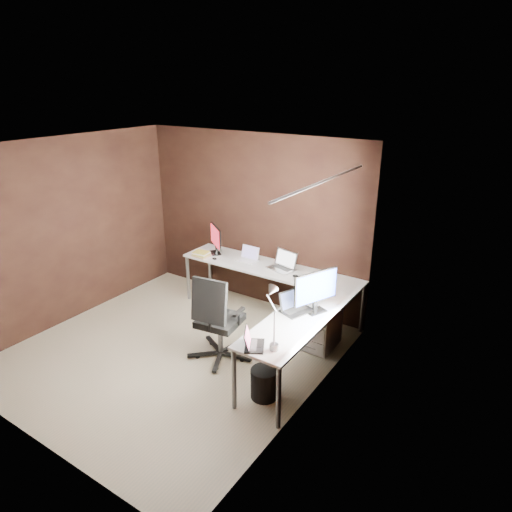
{
  "coord_description": "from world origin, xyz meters",
  "views": [
    {
      "loc": [
        3.52,
        -3.48,
        3.16
      ],
      "look_at": [
        0.61,
        0.95,
        1.1
      ],
      "focal_mm": 32.0,
      "sensor_mm": 36.0,
      "label": 1
    }
  ],
  "objects_px": {
    "laptop_black_big": "(295,306)",
    "desk_lamp": "(272,309)",
    "monitor_right": "(316,289)",
    "laptop_black_small": "(252,343)",
    "monitor_left": "(216,238)",
    "book_stack": "(201,254)",
    "laptop_white": "(248,257)",
    "drawer_pedestal": "(319,324)",
    "office_chair": "(219,334)",
    "laptop_silver": "(283,265)",
    "wastebasket": "(264,383)"
  },
  "relations": [
    {
      "from": "laptop_black_small",
      "to": "book_stack",
      "type": "bearing_deg",
      "value": 21.52
    },
    {
      "from": "book_stack",
      "to": "laptop_white",
      "type": "bearing_deg",
      "value": 20.58
    },
    {
      "from": "drawer_pedestal",
      "to": "laptop_silver",
      "type": "relative_size",
      "value": 1.44
    },
    {
      "from": "monitor_right",
      "to": "book_stack",
      "type": "bearing_deg",
      "value": 98.01
    },
    {
      "from": "monitor_right",
      "to": "desk_lamp",
      "type": "xyz_separation_m",
      "value": [
        -0.04,
        -0.86,
        0.12
      ]
    },
    {
      "from": "monitor_right",
      "to": "laptop_black_big",
      "type": "xyz_separation_m",
      "value": [
        -0.2,
        -0.11,
        -0.22
      ]
    },
    {
      "from": "monitor_right",
      "to": "monitor_left",
      "type": "bearing_deg",
      "value": 91.72
    },
    {
      "from": "laptop_silver",
      "to": "laptop_black_big",
      "type": "xyz_separation_m",
      "value": [
        0.72,
        -0.98,
        -0.0
      ]
    },
    {
      "from": "laptop_silver",
      "to": "wastebasket",
      "type": "xyz_separation_m",
      "value": [
        0.74,
        -1.65,
        -0.62
      ]
    },
    {
      "from": "laptop_black_big",
      "to": "desk_lamp",
      "type": "height_order",
      "value": "desk_lamp"
    },
    {
      "from": "monitor_left",
      "to": "book_stack",
      "type": "height_order",
      "value": "monitor_left"
    },
    {
      "from": "drawer_pedestal",
      "to": "wastebasket",
      "type": "bearing_deg",
      "value": -91.36
    },
    {
      "from": "laptop_white",
      "to": "laptop_black_small",
      "type": "relative_size",
      "value": 0.94
    },
    {
      "from": "desk_lamp",
      "to": "laptop_silver",
      "type": "bearing_deg",
      "value": 108.22
    },
    {
      "from": "laptop_black_big",
      "to": "laptop_white",
      "type": "bearing_deg",
      "value": 72.52
    },
    {
      "from": "drawer_pedestal",
      "to": "monitor_right",
      "type": "relative_size",
      "value": 1.1
    },
    {
      "from": "drawer_pedestal",
      "to": "laptop_black_small",
      "type": "xyz_separation_m",
      "value": [
        -0.04,
        -1.46,
        0.47
      ]
    },
    {
      "from": "monitor_left",
      "to": "wastebasket",
      "type": "distance_m",
      "value": 2.6
    },
    {
      "from": "office_chair",
      "to": "desk_lamp",
      "type": "bearing_deg",
      "value": -30.92
    },
    {
      "from": "laptop_white",
      "to": "laptop_black_big",
      "type": "relative_size",
      "value": 0.74
    },
    {
      "from": "laptop_black_small",
      "to": "desk_lamp",
      "type": "height_order",
      "value": "desk_lamp"
    },
    {
      "from": "book_stack",
      "to": "office_chair",
      "type": "height_order",
      "value": "office_chair"
    },
    {
      "from": "monitor_right",
      "to": "laptop_silver",
      "type": "xyz_separation_m",
      "value": [
        -0.92,
        0.87,
        -0.22
      ]
    },
    {
      "from": "drawer_pedestal",
      "to": "laptop_black_big",
      "type": "relative_size",
      "value": 1.48
    },
    {
      "from": "monitor_right",
      "to": "laptop_black_small",
      "type": "distance_m",
      "value": 1.04
    },
    {
      "from": "drawer_pedestal",
      "to": "office_chair",
      "type": "bearing_deg",
      "value": -133.99
    },
    {
      "from": "office_chair",
      "to": "laptop_white",
      "type": "bearing_deg",
      "value": 101.05
    },
    {
      "from": "book_stack",
      "to": "desk_lamp",
      "type": "distance_m",
      "value": 2.61
    },
    {
      "from": "laptop_white",
      "to": "laptop_black_big",
      "type": "bearing_deg",
      "value": -34.76
    },
    {
      "from": "book_stack",
      "to": "wastebasket",
      "type": "xyz_separation_m",
      "value": [
        1.98,
        -1.39,
        -0.6
      ]
    },
    {
      "from": "monitor_right",
      "to": "laptop_white",
      "type": "xyz_separation_m",
      "value": [
        -1.49,
        0.87,
        -0.23
      ]
    },
    {
      "from": "office_chair",
      "to": "wastebasket",
      "type": "height_order",
      "value": "office_chair"
    },
    {
      "from": "laptop_white",
      "to": "desk_lamp",
      "type": "distance_m",
      "value": 2.28
    },
    {
      "from": "drawer_pedestal",
      "to": "laptop_black_small",
      "type": "height_order",
      "value": "laptop_black_small"
    },
    {
      "from": "laptop_black_big",
      "to": "desk_lamp",
      "type": "relative_size",
      "value": 0.64
    },
    {
      "from": "laptop_white",
      "to": "laptop_black_big",
      "type": "height_order",
      "value": "laptop_black_big"
    },
    {
      "from": "laptop_silver",
      "to": "book_stack",
      "type": "relative_size",
      "value": 1.71
    },
    {
      "from": "drawer_pedestal",
      "to": "office_chair",
      "type": "relative_size",
      "value": 0.55
    },
    {
      "from": "monitor_left",
      "to": "laptop_silver",
      "type": "distance_m",
      "value": 1.15
    },
    {
      "from": "monitor_left",
      "to": "office_chair",
      "type": "relative_size",
      "value": 0.38
    },
    {
      "from": "office_chair",
      "to": "wastebasket",
      "type": "bearing_deg",
      "value": -29.35
    },
    {
      "from": "laptop_silver",
      "to": "laptop_white",
      "type": "bearing_deg",
      "value": -166.73
    },
    {
      "from": "laptop_black_big",
      "to": "office_chair",
      "type": "bearing_deg",
      "value": 131.85
    },
    {
      "from": "monitor_left",
      "to": "book_stack",
      "type": "xyz_separation_m",
      "value": [
        -0.11,
        -0.22,
        -0.2
      ]
    },
    {
      "from": "laptop_black_big",
      "to": "office_chair",
      "type": "relative_size",
      "value": 0.37
    },
    {
      "from": "laptop_black_small",
      "to": "desk_lamp",
      "type": "bearing_deg",
      "value": -76.51
    },
    {
      "from": "office_chair",
      "to": "monitor_left",
      "type": "bearing_deg",
      "value": 120.15
    },
    {
      "from": "laptop_silver",
      "to": "book_stack",
      "type": "bearing_deg",
      "value": -155.64
    },
    {
      "from": "monitor_left",
      "to": "wastebasket",
      "type": "height_order",
      "value": "monitor_left"
    },
    {
      "from": "monitor_left",
      "to": "monitor_right",
      "type": "relative_size",
      "value": 0.77
    }
  ]
}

